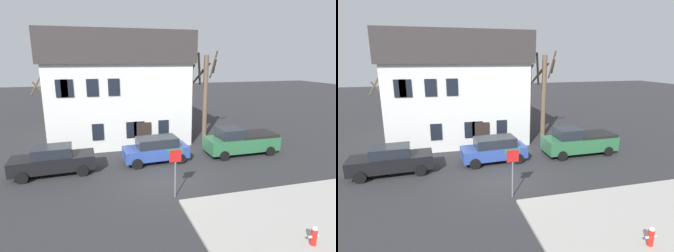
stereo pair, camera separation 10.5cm
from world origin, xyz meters
The scene contains 12 objects.
ground_plane centered at (0.00, 0.00, 0.00)m, with size 120.00×120.00×0.00m, color #2D2D30.
building_main centered at (-1.65, 10.12, 4.47)m, with size 11.17×9.49×8.77m.
tree_bare_near centered at (-6.75, 7.35, 3.40)m, with size 2.81×2.59×7.43m.
tree_bare_mid centered at (-3.52, 6.66, 3.05)m, with size 2.43×2.44×6.89m.
tree_bare_far centered at (4.07, 7.57, 3.72)m, with size 2.93×2.89×7.24m.
tree_bare_end centered at (5.67, 7.82, 3.84)m, with size 2.54×2.54×7.43m.
car_black_sedan centered at (-6.17, 2.43, 0.86)m, with size 4.83×2.18×1.73m.
car_blue_wagon centered at (0.19, 2.81, 0.88)m, with size 4.37×2.14×1.70m.
pickup_truck_green centered at (6.44, 2.81, 0.96)m, with size 5.30×2.21×1.98m.
fire_hydrant centered at (3.90, -7.04, 0.51)m, with size 0.42×0.22×0.76m.
street_sign_pole centered at (0.06, -2.15, 1.78)m, with size 0.76×0.07×2.52m.
bicycle_leaning centered at (-4.80, 6.99, 0.37)m, with size 1.71×0.46×1.03m.
Camera 1 is at (-3.44, -14.02, 6.75)m, focal length 29.04 mm.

